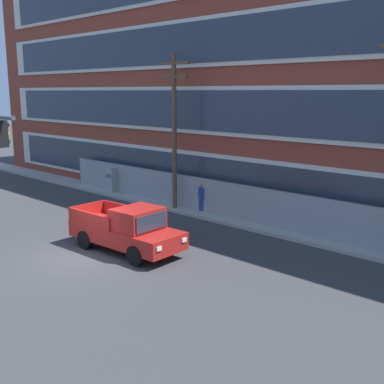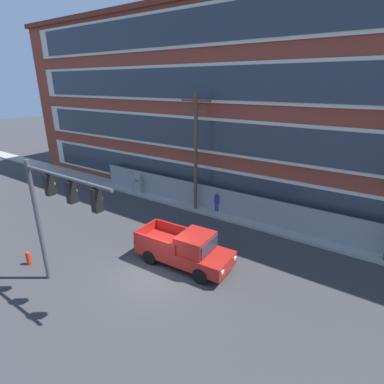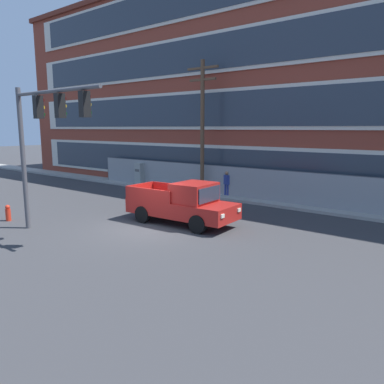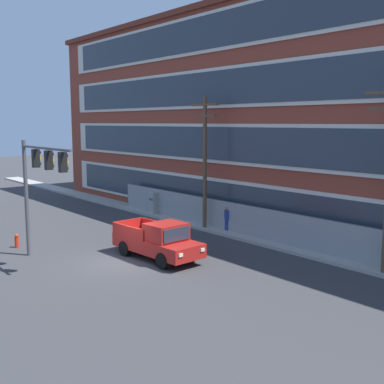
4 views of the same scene
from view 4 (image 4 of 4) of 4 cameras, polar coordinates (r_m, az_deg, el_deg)
name	(u,v)px [view 4 (image 4 of 4)]	position (r m, az deg, el deg)	size (l,w,h in m)	color
ground_plane	(120,262)	(24.59, -8.54, -8.26)	(160.00, 160.00, 0.00)	#38383A
sidewalk_building_side	(241,235)	(29.78, 5.85, -5.12)	(80.00, 1.71, 0.16)	#9E9B93
brick_mill_building	(322,115)	(32.09, 15.11, 8.78)	(52.86, 9.73, 14.78)	brown
chain_link_fence	(270,226)	(28.13, 9.27, -4.01)	(30.59, 0.06, 2.02)	gray
traffic_signal_mast	(39,175)	(24.58, -17.73, 1.98)	(5.55, 0.43, 6.06)	#4C4C51
pickup_truck_red	(159,241)	(24.73, -3.99, -5.84)	(5.36, 2.31, 1.97)	#AD1E19
utility_pole_near_corner	(205,157)	(30.90, 1.53, 4.11)	(2.32, 0.26, 8.56)	brown
electrical_cabinet	(154,204)	(36.29, -4.56, -1.38)	(0.64, 0.51, 1.78)	#939993
pedestrian_near_cabinet	(227,218)	(30.56, 4.15, -3.04)	(0.47, 0.40, 1.69)	navy
fire_hydrant	(17,241)	(28.76, -20.05, -5.46)	(0.24, 0.24, 0.78)	red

